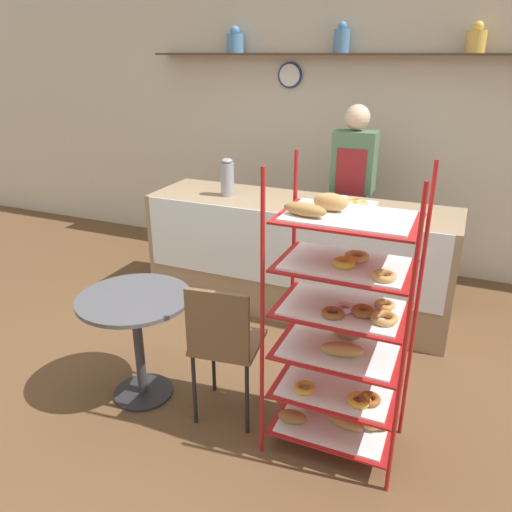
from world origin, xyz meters
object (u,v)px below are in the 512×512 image
(person_worker, at_px, (352,190))
(donut_tray_counter, at_px, (352,203))
(cafe_table, at_px, (136,322))
(cafe_chair, at_px, (223,339))
(pastry_rack, at_px, (341,333))
(coffee_carafe, at_px, (227,178))

(person_worker, height_order, donut_tray_counter, person_worker)
(cafe_table, xyz_separation_m, cafe_chair, (0.60, -0.00, 0.03))
(pastry_rack, distance_m, donut_tray_counter, 1.62)
(pastry_rack, xyz_separation_m, cafe_chair, (-0.65, -0.06, -0.16))
(person_worker, relative_size, cafe_chair, 1.85)
(cafe_chair, bearing_deg, pastry_rack, 178.05)
(pastry_rack, distance_m, cafe_chair, 0.68)
(pastry_rack, xyz_separation_m, person_worker, (-0.45, 2.13, 0.20))
(person_worker, distance_m, cafe_chair, 2.24)
(pastry_rack, distance_m, person_worker, 2.19)
(person_worker, relative_size, coffee_carafe, 5.24)
(person_worker, relative_size, cafe_table, 2.35)
(donut_tray_counter, bearing_deg, cafe_chair, -101.38)
(person_worker, bearing_deg, pastry_rack, -77.97)
(person_worker, relative_size, donut_tray_counter, 4.18)
(pastry_rack, xyz_separation_m, donut_tray_counter, (-0.33, 1.57, 0.24))
(cafe_chair, relative_size, coffee_carafe, 2.84)
(cafe_table, xyz_separation_m, coffee_carafe, (-0.11, 1.51, 0.57))
(coffee_carafe, bearing_deg, cafe_table, -85.84)
(person_worker, xyz_separation_m, cafe_chair, (-0.20, -2.20, -0.36))
(coffee_carafe, bearing_deg, person_worker, 36.97)
(coffee_carafe, xyz_separation_m, donut_tray_counter, (1.04, 0.12, -0.13))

